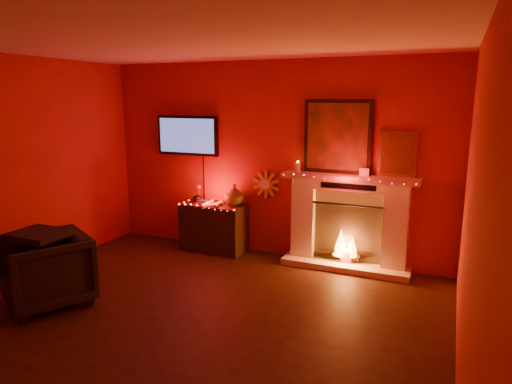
% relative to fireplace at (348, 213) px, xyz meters
% --- Properties ---
extents(room, '(5.00, 5.00, 5.00)m').
position_rel_fireplace_xyz_m(room, '(-1.14, -2.39, 0.63)').
color(room, black).
rests_on(room, ground).
extents(floor, '(5.00, 5.00, 0.00)m').
position_rel_fireplace_xyz_m(floor, '(-1.14, -2.39, -0.72)').
color(floor, black).
rests_on(floor, ground).
extents(fireplace, '(1.72, 0.40, 2.18)m').
position_rel_fireplace_xyz_m(fireplace, '(0.00, 0.00, 0.00)').
color(fireplace, beige).
rests_on(fireplace, floor).
extents(tv, '(1.00, 0.07, 1.24)m').
position_rel_fireplace_xyz_m(tv, '(-2.44, 0.06, 0.92)').
color(tv, black).
rests_on(tv, room).
extents(sunburst_clock, '(0.40, 0.03, 0.40)m').
position_rel_fireplace_xyz_m(sunburst_clock, '(-1.19, 0.09, 0.28)').
color(sunburst_clock, gold).
rests_on(sunburst_clock, room).
extents(console_table, '(0.92, 0.57, 0.99)m').
position_rel_fireplace_xyz_m(console_table, '(-1.90, -0.13, -0.33)').
color(console_table, black).
rests_on(console_table, floor).
extents(armchair, '(1.12, 1.13, 0.77)m').
position_rel_fireplace_xyz_m(armchair, '(-2.70, -2.42, -0.34)').
color(armchair, black).
rests_on(armchair, floor).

